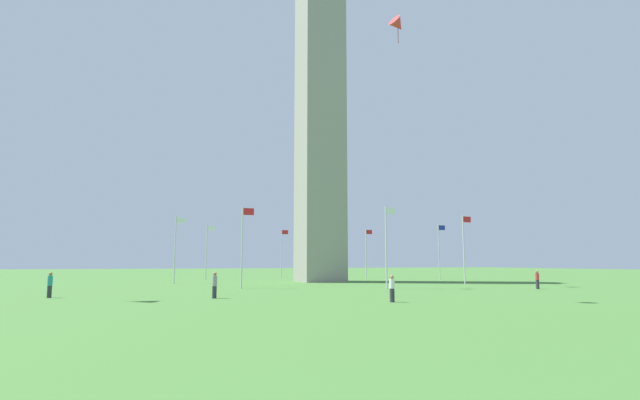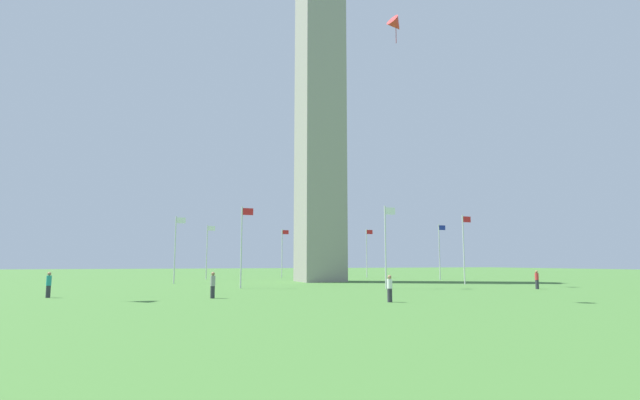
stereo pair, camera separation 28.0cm
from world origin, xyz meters
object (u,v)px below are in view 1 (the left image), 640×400
object	(u,v)px
obelisk_monument	(320,95)
person_teal_shirt	(50,285)
flagpole_n	(439,249)
flagpole_se	(207,249)
kite_red_delta	(398,25)
flagpole_nw	(464,246)
person_gray_shirt	(215,285)
flagpole_ne	(367,251)
flagpole_w	(387,243)
flagpole_e	(282,251)
person_white_shirt	(392,289)
flagpole_sw	(243,243)
person_red_shirt	(537,280)
flagpole_s	(176,246)

from	to	relation	value
obelisk_monument	person_teal_shirt	bearing A→B (deg)	-143.95
flagpole_n	flagpole_se	distance (m)	31.66
obelisk_monument	flagpole_n	size ratio (longest dim) A/B	6.33
flagpole_n	kite_red_delta	world-z (taller)	kite_red_delta
flagpole_nw	person_gray_shirt	size ratio (longest dim) A/B	4.33
flagpole_ne	flagpole_w	size ratio (longest dim) A/B	1.00
flagpole_e	flagpole_w	distance (m)	34.26
flagpole_ne	flagpole_nw	size ratio (longest dim) A/B	1.00
person_white_shirt	flagpole_ne	bearing A→B (deg)	-3.03
person_teal_shirt	person_gray_shirt	size ratio (longest dim) A/B	0.99
flagpole_w	flagpole_nw	bearing A→B (deg)	22.50
flagpole_sw	flagpole_n	bearing A→B (deg)	22.50
flagpole_nw	person_red_shirt	distance (m)	10.67
flagpole_w	person_teal_shirt	size ratio (longest dim) A/B	4.37
flagpole_nw	person_gray_shirt	distance (m)	30.83
flagpole_se	flagpole_n	bearing A→B (deg)	-22.50
flagpole_se	flagpole_sw	xyz separation A→B (m)	(-0.00, -24.23, 0.00)
person_gray_shirt	kite_red_delta	world-z (taller)	kite_red_delta
flagpole_e	person_teal_shirt	xyz separation A→B (m)	(-26.55, -36.41, -3.26)
flagpole_n	flagpole_sw	xyz separation A→B (m)	(-29.25, -12.11, 0.00)
flagpole_n	person_red_shirt	size ratio (longest dim) A/B	4.56
obelisk_monument	flagpole_ne	world-z (taller)	obelisk_monument
flagpole_nw	kite_red_delta	size ratio (longest dim) A/B	3.90
person_white_shirt	kite_red_delta	distance (m)	17.31
obelisk_monument	flagpole_nw	xyz separation A→B (m)	(12.18, -12.11, -19.48)
flagpole_se	kite_red_delta	bearing A→B (deg)	-81.07
flagpole_w	person_gray_shirt	size ratio (longest dim) A/B	4.33
person_teal_shirt	person_gray_shirt	world-z (taller)	person_gray_shirt
flagpole_s	flagpole_w	xyz separation A→B (m)	(17.13, -17.13, 0.00)
flagpole_nw	kite_red_delta	xyz separation A→B (m)	(-17.68, -17.48, 13.93)
person_white_shirt	flagpole_e	bearing A→B (deg)	12.80
flagpole_ne	flagpole_e	xyz separation A→B (m)	(-12.11, 5.02, 0.00)
flagpole_nw	person_white_shirt	xyz separation A→B (m)	(-18.93, -18.32, -3.31)
person_gray_shirt	kite_red_delta	size ratio (longest dim) A/B	0.90
obelisk_monument	flagpole_w	distance (m)	25.94
flagpole_se	person_teal_shirt	distance (m)	34.70
flagpole_ne	flagpole_w	bearing A→B (deg)	-112.50
flagpole_w	person_white_shirt	bearing A→B (deg)	-117.14
flagpole_s	person_red_shirt	size ratio (longest dim) A/B	4.56
flagpole_n	flagpole_nw	distance (m)	13.11
flagpole_sw	person_red_shirt	xyz separation A→B (m)	(24.29, -10.15, -3.30)
flagpole_sw	person_white_shirt	bearing A→B (deg)	-73.88
flagpole_e	person_teal_shirt	distance (m)	45.17
flagpole_ne	flagpole_e	world-z (taller)	same
flagpole_w	person_teal_shirt	world-z (taller)	flagpole_w
flagpole_sw	person_white_shirt	size ratio (longest dim) A/B	4.66
flagpole_n	person_teal_shirt	size ratio (longest dim) A/B	4.37
flagpole_se	person_gray_shirt	xyz separation A→B (m)	(-4.18, -35.76, -3.25)
obelisk_monument	flagpole_se	distance (m)	25.91
flagpole_e	flagpole_se	world-z (taller)	same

